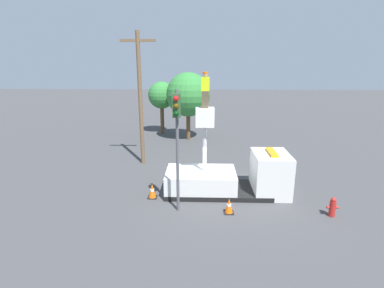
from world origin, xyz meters
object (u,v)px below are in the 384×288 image
worker (205,90)px  traffic_cone_curbside (229,206)px  traffic_light_pole (177,128)px  tree_left_bg (162,96)px  tree_right_bg (188,95)px  bucket_truck (231,177)px  utility_pole (140,95)px  fire_hydrant (332,207)px  traffic_cone_rear (152,191)px

worker → traffic_cone_curbside: 5.63m
traffic_light_pole → tree_left_bg: bearing=99.8°
traffic_light_pole → tree_right_bg: (-0.10, 13.35, -0.00)m
bucket_truck → tree_right_bg: bearing=103.7°
traffic_cone_curbside → tree_right_bg: bearing=100.3°
worker → traffic_cone_curbside: (1.12, -2.26, -5.03)m
utility_pole → traffic_light_pole: bearing=-66.8°
traffic_cone_curbside → utility_pole: 9.62m
tree_left_bg → tree_right_bg: tree_right_bg is taller
bucket_truck → fire_hydrant: 4.97m
traffic_light_pole → traffic_cone_curbside: 4.30m
bucket_truck → fire_hydrant: bearing=-29.3°
fire_hydrant → traffic_cone_rear: size_ratio=1.20×
tree_right_bg → fire_hydrant: bearing=-62.6°
fire_hydrant → utility_pole: 12.78m
tree_left_bg → utility_pole: (-0.21, -8.86, 1.00)m
worker → tree_right_bg: (-1.32, 11.15, -1.42)m
tree_right_bg → utility_pole: size_ratio=0.68×
traffic_light_pole → utility_pole: (-2.91, 6.78, 0.65)m
fire_hydrant → tree_right_bg: (-7.04, 13.57, 3.50)m
worker → traffic_light_pole: 2.90m
traffic_light_pole → tree_right_bg: size_ratio=0.96×
traffic_cone_rear → tree_left_bg: 14.64m
tree_right_bg → traffic_light_pole: bearing=-89.6°
tree_right_bg → utility_pole: utility_pole is taller
utility_pole → worker: bearing=-47.9°
fire_hydrant → worker: bearing=157.0°
tree_right_bg → traffic_cone_rear: bearing=-96.3°
bucket_truck → traffic_light_pole: traffic_light_pole is taller
traffic_cone_curbside → traffic_cone_rear: bearing=158.5°
bucket_truck → tree_right_bg: (-2.72, 11.15, 3.10)m
traffic_cone_rear → tree_left_bg: bearing=95.1°
traffic_cone_rear → tree_left_bg: (-1.28, 14.22, 3.24)m
worker → tree_left_bg: bearing=106.3°
tree_right_bg → utility_pole: 7.17m
worker → fire_hydrant: worker is taller
fire_hydrant → tree_right_bg: bearing=117.4°
bucket_truck → worker: worker is taller
bucket_truck → worker: (-1.39, 0.00, 4.53)m
worker → tree_left_bg: worker is taller
worker → utility_pole: 6.22m
traffic_cone_rear → traffic_cone_curbside: bearing=-21.5°
tree_right_bg → traffic_cone_curbside: bearing=-79.7°
fire_hydrant → tree_right_bg: size_ratio=0.16×
utility_pole → fire_hydrant: bearing=-35.4°
worker → fire_hydrant: 7.93m
bucket_truck → traffic_cone_rear: size_ratio=8.38×
worker → traffic_cone_curbside: worker is taller
bucket_truck → traffic_light_pole: 4.62m
traffic_light_pole → tree_right_bg: 13.35m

